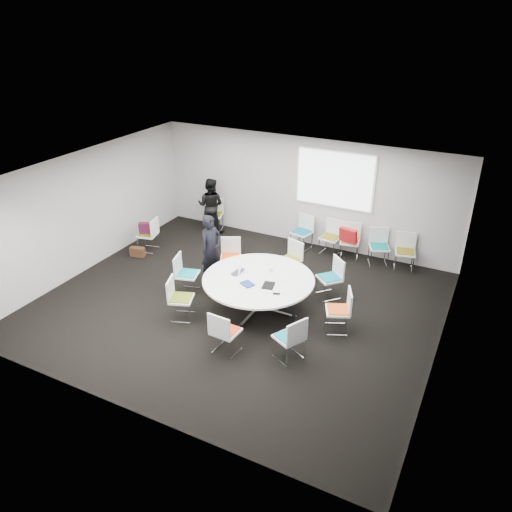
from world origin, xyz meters
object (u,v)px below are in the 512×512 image
at_px(chair_ring_b, 329,285).
at_px(brown_bag, 137,252).
at_px(chair_ring_a, 338,318).
at_px(chair_ring_e, 187,281).
at_px(conference_table, 258,286).
at_px(chair_ring_f, 181,306).
at_px(chair_ring_g, 226,339).
at_px(laptop, 240,272).
at_px(cup, 271,270).
at_px(chair_back_b, 330,244).
at_px(chair_ring_d, 231,264).
at_px(chair_back_e, 404,258).
at_px(chair_back_c, 349,247).
at_px(chair_person_back, 214,220).
at_px(person_main, 211,249).
at_px(chair_back_a, 302,238).
at_px(maroon_bag, 147,228).
at_px(chair_ring_h, 289,345).
at_px(chair_ring_c, 289,267).
at_px(chair_spare_left, 149,241).
at_px(chair_back_d, 378,253).
at_px(person_back, 211,206).

distance_m(chair_ring_b, brown_bag, 4.96).
distance_m(chair_ring_a, chair_ring_e, 3.39).
height_order(conference_table, chair_ring_f, chair_ring_f).
distance_m(chair_ring_g, brown_bag, 4.59).
xyz_separation_m(laptop, cup, (0.54, 0.34, 0.03)).
distance_m(chair_ring_b, chair_back_b, 2.10).
distance_m(chair_ring_d, chair_back_e, 4.12).
bearing_deg(chair_ring_g, chair_back_c, 83.48).
relative_size(chair_back_e, cup, 9.78).
xyz_separation_m(chair_person_back, person_main, (1.46, -2.52, 0.52)).
distance_m(chair_ring_d, cup, 1.58).
height_order(chair_back_a, maroon_bag, chair_back_a).
xyz_separation_m(chair_back_c, brown_bag, (-4.76, -2.34, -0.16)).
bearing_deg(chair_ring_g, chair_ring_f, 160.66).
relative_size(chair_ring_h, laptop, 2.53).
relative_size(chair_ring_a, chair_ring_c, 1.00).
bearing_deg(chair_back_a, chair_back_c, -167.05).
relative_size(chair_ring_e, chair_back_a, 1.00).
bearing_deg(chair_ring_f, chair_ring_a, 88.71).
height_order(chair_ring_b, chair_spare_left, same).
bearing_deg(chair_ring_a, person_main, 55.79).
xyz_separation_m(chair_ring_h, chair_back_c, (-0.26, 4.34, 0.00)).
bearing_deg(chair_back_e, maroon_bag, 4.47).
bearing_deg(chair_ring_c, chair_ring_f, 82.68).
bearing_deg(chair_back_b, brown_bag, 35.80).
distance_m(chair_back_d, cup, 3.24).
distance_m(chair_ring_e, chair_person_back, 3.47).
relative_size(chair_ring_b, chair_back_b, 1.00).
relative_size(chair_back_b, brown_bag, 2.44).
distance_m(chair_back_e, person_main, 4.59).
xyz_separation_m(chair_ring_g, maroon_bag, (-3.89, 2.77, 0.34)).
relative_size(chair_ring_c, person_main, 0.55).
xyz_separation_m(chair_ring_b, maroon_bag, (-4.90, 0.06, 0.34)).
bearing_deg(chair_ring_f, chair_ring_d, 159.91).
bearing_deg(chair_ring_c, chair_back_b, -85.27).
relative_size(chair_ring_d, person_main, 0.55).
height_order(chair_person_back, maroon_bag, chair_person_back).
relative_size(chair_ring_c, person_back, 0.57).
bearing_deg(chair_spare_left, chair_back_e, -85.55).
bearing_deg(brown_bag, chair_back_b, 28.73).
relative_size(chair_ring_f, chair_back_d, 1.00).
bearing_deg(person_back, chair_back_c, 171.86).
distance_m(chair_ring_h, chair_spare_left, 5.52).
bearing_deg(cup, chair_ring_e, -165.64).
bearing_deg(chair_ring_g, chair_ring_a, 48.49).
relative_size(chair_spare_left, cup, 9.78).
relative_size(chair_ring_d, brown_bag, 2.44).
relative_size(chair_ring_f, person_main, 0.55).
height_order(chair_ring_a, chair_back_a, same).
relative_size(chair_back_a, chair_back_c, 1.00).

